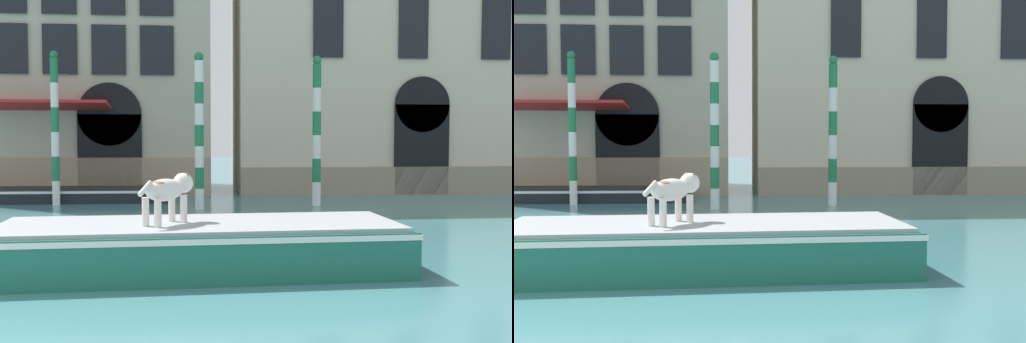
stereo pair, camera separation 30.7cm
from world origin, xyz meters
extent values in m
cube|color=#B2A893|center=(-1.83, 19.55, 6.94)|extent=(10.29, 6.00, 13.89)
cube|color=tan|center=(-1.83, 16.50, 0.69)|extent=(10.29, 0.16, 1.38)
cube|color=black|center=(-0.19, 16.49, 1.44)|extent=(2.19, 0.14, 2.88)
cylinder|color=black|center=(-0.19, 16.49, 2.88)|extent=(2.19, 0.14, 2.19)
cube|color=black|center=(-3.48, 16.51, 5.10)|extent=(1.16, 0.10, 1.70)
cube|color=black|center=(-1.83, 16.51, 5.10)|extent=(1.16, 0.10, 1.70)
cube|color=black|center=(-0.19, 16.51, 5.10)|extent=(1.16, 0.10, 1.70)
cube|color=black|center=(1.46, 16.51, 5.10)|extent=(1.16, 0.10, 1.70)
cube|color=#B22323|center=(-2.30, 15.85, 3.15)|extent=(4.41, 1.40, 0.29)
cube|color=beige|center=(12.18, 19.55, 6.03)|extent=(15.61, 6.00, 12.06)
cube|color=gray|center=(12.18, 16.50, 0.51)|extent=(15.61, 0.16, 1.02)
cube|color=black|center=(10.98, 16.49, 1.64)|extent=(2.02, 0.14, 3.28)
cylinder|color=black|center=(10.98, 16.49, 3.28)|extent=(2.02, 0.14, 2.02)
cube|color=black|center=(7.50, 16.51, 6.01)|extent=(1.08, 0.10, 2.16)
cube|color=black|center=(10.62, 16.51, 6.01)|extent=(1.08, 0.10, 2.16)
cube|color=black|center=(13.75, 16.51, 6.01)|extent=(1.08, 0.10, 2.16)
cube|color=#1E6651|center=(2.92, 4.53, 0.35)|extent=(6.32, 2.43, 0.69)
cube|color=white|center=(2.92, 4.53, 0.63)|extent=(6.35, 2.46, 0.08)
cube|color=#9EA3A8|center=(2.92, 4.53, 0.72)|extent=(6.13, 2.25, 0.06)
cylinder|color=silver|center=(2.48, 4.66, 0.97)|extent=(0.11, 0.11, 0.43)
cylinder|color=silver|center=(2.67, 4.52, 0.97)|extent=(0.11, 0.11, 0.43)
cylinder|color=silver|center=(2.12, 4.18, 0.97)|extent=(0.11, 0.11, 0.43)
cylinder|color=silver|center=(2.31, 4.04, 0.97)|extent=(0.11, 0.11, 0.43)
ellipsoid|color=silver|center=(2.40, 4.35, 1.27)|extent=(0.74, 0.84, 0.34)
ellipsoid|color=#AD7042|center=(2.33, 4.26, 1.37)|extent=(0.40, 0.42, 0.12)
sphere|color=silver|center=(2.66, 4.70, 1.35)|extent=(0.32, 0.32, 0.32)
cone|color=#AD7042|center=(2.59, 4.75, 1.47)|extent=(0.09, 0.09, 0.13)
cone|color=#AD7042|center=(2.73, 4.65, 1.47)|extent=(0.09, 0.09, 0.13)
cylinder|color=silver|center=(2.14, 4.00, 1.32)|extent=(0.23, 0.27, 0.23)
cube|color=black|center=(-1.44, 15.24, 0.21)|extent=(6.99, 2.04, 0.43)
cube|color=white|center=(-1.44, 15.24, 0.37)|extent=(7.02, 2.08, 0.08)
cube|color=#B2B7BC|center=(-1.44, 15.24, 0.19)|extent=(3.85, 1.50, 0.38)
cylinder|color=white|center=(2.91, 12.55, 0.30)|extent=(0.26, 0.26, 0.61)
cylinder|color=#1E7247|center=(2.91, 12.55, 0.91)|extent=(0.26, 0.26, 0.61)
cylinder|color=white|center=(2.91, 12.55, 1.52)|extent=(0.26, 0.26, 0.61)
cylinder|color=#1E7247|center=(2.91, 12.55, 2.13)|extent=(0.26, 0.26, 0.61)
cylinder|color=white|center=(2.91, 12.55, 2.74)|extent=(0.26, 0.26, 0.61)
cylinder|color=#1E7247|center=(2.91, 12.55, 3.34)|extent=(0.26, 0.26, 0.61)
cylinder|color=white|center=(2.91, 12.55, 3.95)|extent=(0.26, 0.26, 0.61)
sphere|color=#1E7247|center=(2.91, 12.55, 4.37)|extent=(0.27, 0.27, 0.27)
cylinder|color=white|center=(6.47, 13.29, 0.36)|extent=(0.26, 0.26, 0.71)
cylinder|color=#1E7247|center=(6.47, 13.29, 1.07)|extent=(0.26, 0.26, 0.71)
cylinder|color=white|center=(6.47, 13.29, 1.79)|extent=(0.26, 0.26, 0.71)
cylinder|color=#1E7247|center=(6.47, 13.29, 2.50)|extent=(0.26, 0.26, 0.71)
cylinder|color=white|center=(6.47, 13.29, 3.22)|extent=(0.26, 0.26, 0.71)
cylinder|color=#1E7247|center=(6.47, 13.29, 3.93)|extent=(0.26, 0.26, 0.71)
sphere|color=#1E7247|center=(6.47, 13.29, 4.41)|extent=(0.27, 0.27, 0.27)
cylinder|color=white|center=(-1.47, 14.06, 0.37)|extent=(0.23, 0.23, 0.75)
cylinder|color=#1E7247|center=(-1.47, 14.06, 1.12)|extent=(0.23, 0.23, 0.75)
cylinder|color=white|center=(-1.47, 14.06, 1.87)|extent=(0.23, 0.23, 0.75)
cylinder|color=#1E7247|center=(-1.47, 14.06, 2.61)|extent=(0.23, 0.23, 0.75)
cylinder|color=white|center=(-1.47, 14.06, 3.36)|extent=(0.23, 0.23, 0.75)
cylinder|color=#1E7247|center=(-1.47, 14.06, 4.11)|extent=(0.23, 0.23, 0.75)
sphere|color=#1E7247|center=(-1.47, 14.06, 4.58)|extent=(0.24, 0.24, 0.24)
camera|label=1|loc=(2.92, -4.68, 2.05)|focal=42.00mm
camera|label=2|loc=(3.23, -4.71, 2.05)|focal=42.00mm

